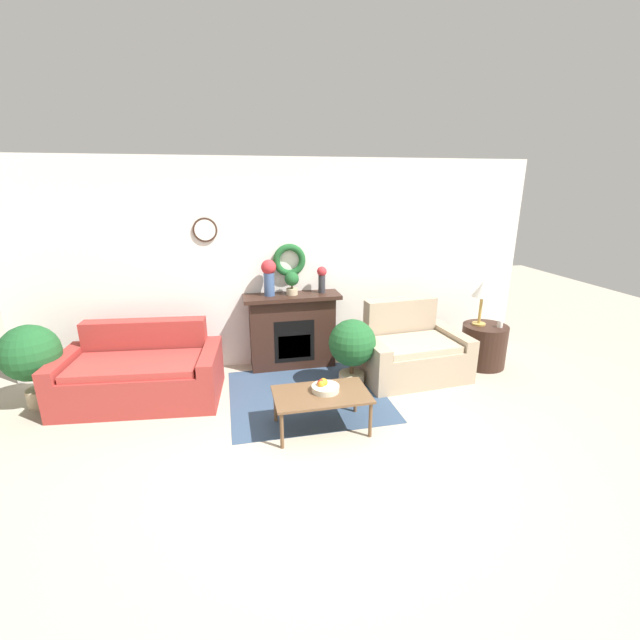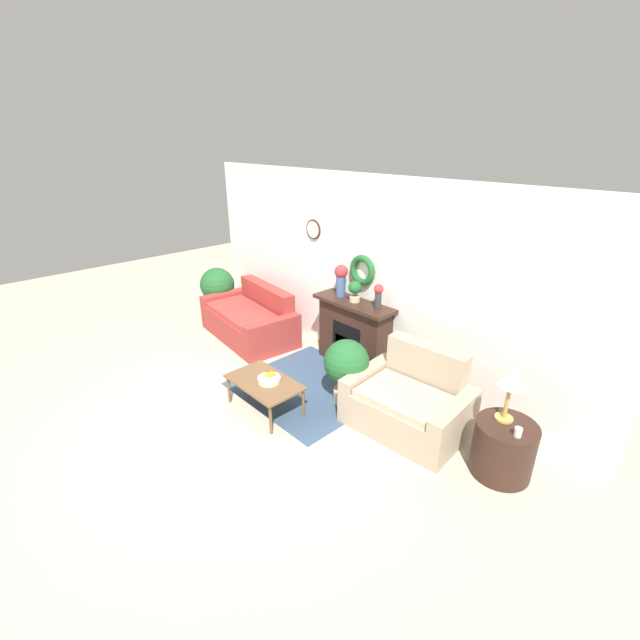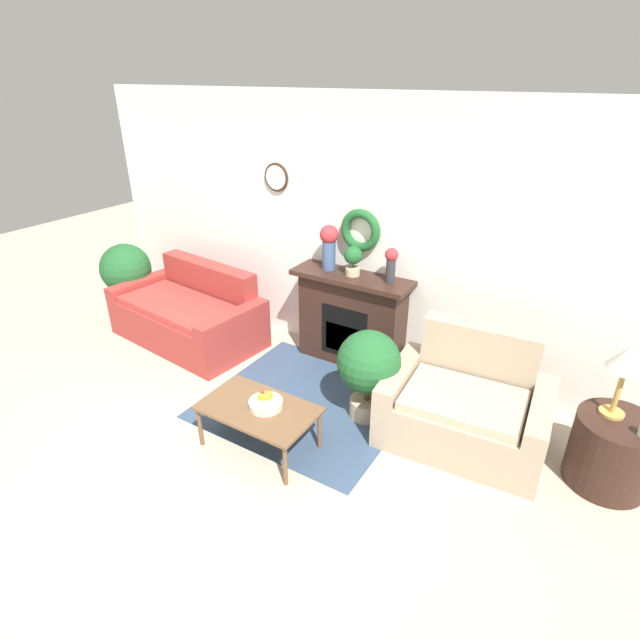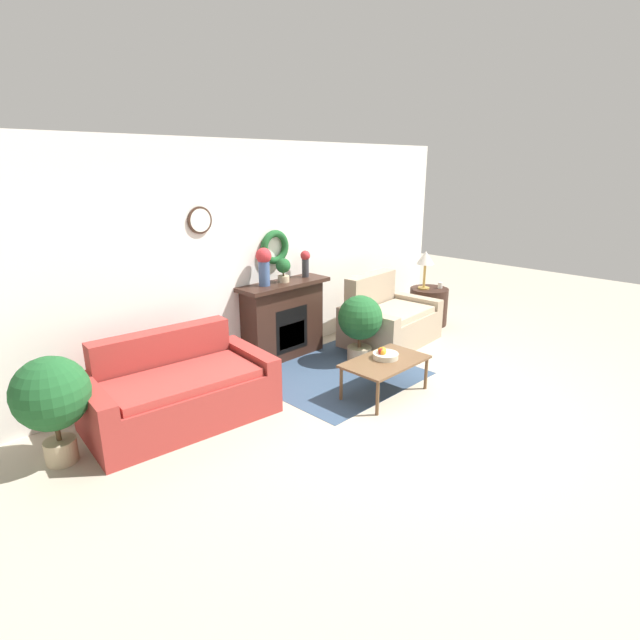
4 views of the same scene
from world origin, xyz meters
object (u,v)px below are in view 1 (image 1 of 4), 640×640
at_px(coffee_table, 321,397).
at_px(vase_on_mantel_right, 322,277).
at_px(couch_left, 141,374).
at_px(fruit_bowl, 325,387).
at_px(vase_on_mantel_left, 269,275).
at_px(table_lamp, 483,292).
at_px(potted_plant_floor_by_loveseat, 352,346).
at_px(mug, 500,324).
at_px(potted_plant_floor_by_couch, 31,356).
at_px(side_table_by_loveseat, 484,345).
at_px(fireplace, 292,330).
at_px(loveseat_right, 410,352).
at_px(potted_plant_on_mantel, 292,282).

relative_size(coffee_table, vase_on_mantel_right, 2.73).
relative_size(couch_left, fruit_bowl, 6.61).
bearing_deg(vase_on_mantel_left, table_lamp, -10.44).
bearing_deg(couch_left, potted_plant_floor_by_loveseat, 0.36).
bearing_deg(mug, vase_on_mantel_left, 167.24).
distance_m(vase_on_mantel_right, potted_plant_floor_by_couch, 3.44).
height_order(side_table_by_loveseat, vase_on_mantel_left, vase_on_mantel_left).
height_order(side_table_by_loveseat, table_lamp, table_lamp).
bearing_deg(fireplace, loveseat_right, -22.90).
height_order(fireplace, vase_on_mantel_left, vase_on_mantel_left).
xyz_separation_m(table_lamp, vase_on_mantel_left, (-2.74, 0.51, 0.25)).
relative_size(mug, vase_on_mantel_left, 0.20).
bearing_deg(side_table_by_loveseat, potted_plant_floor_by_loveseat, -173.24).
bearing_deg(couch_left, vase_on_mantel_left, 25.47).
relative_size(fruit_bowl, table_lamp, 0.48).
relative_size(vase_on_mantel_left, potted_plant_on_mantel, 1.54).
xyz_separation_m(fruit_bowl, table_lamp, (2.39, 1.09, 0.59)).
bearing_deg(potted_plant_floor_by_loveseat, vase_on_mantel_left, 138.04).
bearing_deg(vase_on_mantel_right, fruit_bowl, -101.88).
relative_size(table_lamp, potted_plant_on_mantel, 1.95).
bearing_deg(potted_plant_floor_by_loveseat, potted_plant_on_mantel, 127.44).
height_order(table_lamp, vase_on_mantel_right, vase_on_mantel_right).
bearing_deg(table_lamp, potted_plant_floor_by_couch, 179.82).
xyz_separation_m(coffee_table, mug, (2.64, 0.97, 0.26)).
relative_size(table_lamp, mug, 6.40).
bearing_deg(potted_plant_on_mantel, side_table_by_loveseat, -12.16).
bearing_deg(coffee_table, potted_plant_floor_by_couch, 158.85).
distance_m(table_lamp, potted_plant_on_mantel, 2.50).
bearing_deg(fruit_bowl, coffee_table, -133.69).
bearing_deg(couch_left, coffee_table, -24.13).
xyz_separation_m(couch_left, loveseat_right, (3.27, -0.07, 0.01)).
xyz_separation_m(couch_left, vase_on_mantel_left, (1.56, 0.54, 0.97)).
xyz_separation_m(vase_on_mantel_right, potted_plant_on_mantel, (-0.40, -0.02, -0.03)).
xyz_separation_m(fireplace, vase_on_mantel_right, (0.41, 0.01, 0.70)).
distance_m(side_table_by_loveseat, potted_plant_floor_by_loveseat, 1.96).
distance_m(vase_on_mantel_left, potted_plant_floor_by_couch, 2.78).
xyz_separation_m(potted_plant_on_mantel, potted_plant_floor_by_couch, (-2.95, -0.47, -0.57)).
relative_size(side_table_by_loveseat, vase_on_mantel_right, 1.70).
distance_m(loveseat_right, potted_plant_floor_by_loveseat, 0.88).
height_order(vase_on_mantel_left, potted_plant_floor_by_couch, vase_on_mantel_left).
xyz_separation_m(side_table_by_loveseat, potted_plant_floor_by_loveseat, (-1.93, -0.23, 0.24)).
xyz_separation_m(table_lamp, potted_plant_floor_by_loveseat, (-1.86, -0.29, -0.50)).
height_order(loveseat_right, side_table_by_loveseat, loveseat_right).
distance_m(coffee_table, vase_on_mantel_right, 1.88).
bearing_deg(potted_plant_on_mantel, potted_plant_floor_by_loveseat, -52.56).
relative_size(couch_left, potted_plant_floor_by_couch, 1.95).
xyz_separation_m(coffee_table, vase_on_mantel_left, (-0.31, 1.64, 0.91)).
bearing_deg(coffee_table, loveseat_right, 36.18).
bearing_deg(potted_plant_on_mantel, fruit_bowl, -87.60).
xyz_separation_m(fireplace, fruit_bowl, (0.07, -1.59, -0.07)).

